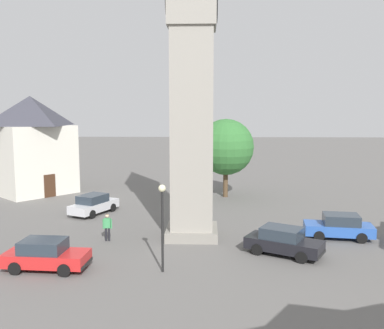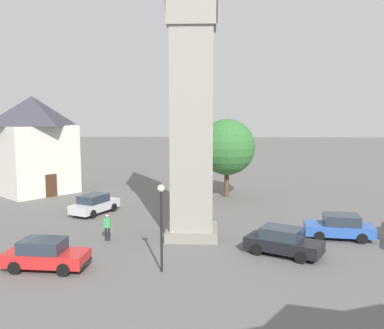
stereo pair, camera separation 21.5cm
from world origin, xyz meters
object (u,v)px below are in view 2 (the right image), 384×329
Objects in this scene: car_blue_kerb at (45,254)px; car_white_side at (283,241)px; lamp_post at (161,213)px; car_silver_kerb at (95,204)px; tree at (227,147)px; car_red_corner at (339,227)px; road_sign at (174,183)px; pedestrian at (107,225)px; clock_tower at (192,21)px; building_shop_left at (34,144)px.

car_blue_kerb is 0.95× the size of car_white_side.
car_silver_kerb is at bearing 29.51° from lamp_post.
car_white_side is at bearing -66.89° from lamp_post.
car_red_corner is at bearing -152.59° from tree.
road_sign is at bearing -61.94° from car_silver_kerb.
pedestrian is at bearing 78.40° from car_white_side.
car_blue_kerb is at bearing -176.71° from car_silver_kerb.
car_red_corner is (-5.64, -16.86, 0.00)m from car_silver_kerb.
building_shop_left is (13.77, 15.78, -8.42)m from clock_tower.
lamp_post reaches higher than car_white_side.
tree is at bearing 9.12° from car_white_side.
car_white_side is 0.62× the size of tree.
building_shop_left is at bearing 60.98° from car_red_corner.
car_silver_kerb is 12.12m from building_shop_left.
lamp_post is at bearing 168.15° from tree.
tree is 1.64× the size of lamp_post.
car_white_side is 16.32m from tree.
lamp_post is at bearing 119.52° from car_red_corner.
car_blue_kerb is at bearing 152.04° from tree.
pedestrian reaches higher than car_silver_kerb.
car_silver_kerb is 13.40m from lamp_post.
lamp_post reaches higher than car_silver_kerb.
car_silver_kerb is at bearing -135.48° from building_shop_left.
car_blue_kerb is 1.51× the size of road_sign.
building_shop_left is (13.81, 24.90, 3.96)m from car_red_corner.
car_white_side is (-8.79, -12.88, 0.00)m from car_silver_kerb.
tree is 6.44m from road_sign.
car_silver_kerb is at bearing 55.71° from car_white_side.
tree is at bearing -94.01° from building_shop_left.
pedestrian is at bearing 161.76° from road_sign.
car_red_corner is (5.77, -16.21, 0.00)m from car_blue_kerb.
car_silver_kerb is 7.19m from pedestrian.
car_blue_kerb is at bearing 102.13° from car_white_side.
car_white_side is 1.02× the size of lamp_post.
lamp_post is at bearing 168.24° from clock_tower.
car_blue_kerb is 0.59× the size of tree.
building_shop_left is (16.95, 20.92, 3.96)m from car_white_side.
car_blue_kerb is 5.13m from pedestrian.
car_red_corner is at bearing -128.60° from road_sign.
clock_tower is 22.57m from building_shop_left.
car_silver_kerb is 0.48× the size of building_shop_left.
tree is 18.85m from lamp_post.
car_silver_kerb is (5.60, 7.74, -12.37)m from clock_tower.
lamp_post is at bearing 113.11° from car_white_side.
car_white_side is 27.21m from building_shop_left.
clock_tower is 13.25× the size of pedestrian.
clock_tower is 5.14× the size of lamp_post.
building_shop_left reaches higher than car_silver_kerb.
building_shop_left is at bearing 70.08° from road_sign.
clock_tower reaches higher than building_shop_left.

